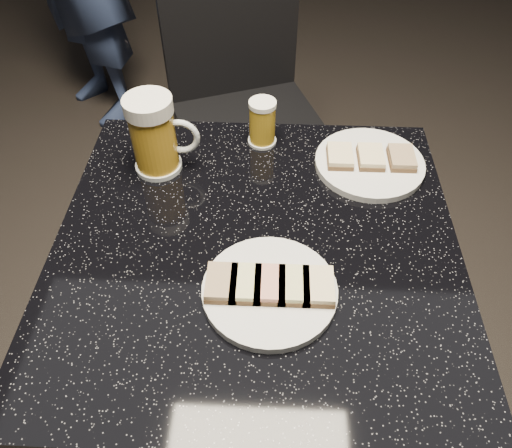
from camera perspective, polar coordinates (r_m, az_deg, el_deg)
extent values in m
plane|color=black|center=(1.51, 0.00, -21.15)|extent=(6.00, 6.00, 0.00)
cylinder|color=silver|center=(0.79, 1.56, -7.62)|extent=(0.21, 0.21, 0.01)
cylinder|color=silver|center=(1.03, 12.83, 6.77)|extent=(0.22, 0.22, 0.01)
cylinder|color=black|center=(1.50, 0.00, -20.97)|extent=(0.44, 0.44, 0.03)
cylinder|color=black|center=(1.17, 0.00, -14.38)|extent=(0.10, 0.10, 0.69)
cube|color=black|center=(0.87, 0.00, -2.91)|extent=(0.70, 0.70, 0.03)
cylinder|color=silver|center=(1.02, -11.04, 6.62)|extent=(0.09, 0.09, 0.01)
cylinder|color=gold|center=(0.98, -11.58, 9.51)|extent=(0.08, 0.08, 0.12)
cylinder|color=white|center=(0.94, -12.26, 13.08)|extent=(0.09, 0.09, 0.03)
torus|color=silver|center=(0.97, -8.67, 9.83)|extent=(0.08, 0.01, 0.08)
cylinder|color=silver|center=(1.07, 0.71, 9.52)|extent=(0.06, 0.06, 0.01)
cylinder|color=#B88C1E|center=(1.04, 0.73, 11.44)|extent=(0.05, 0.05, 0.08)
cylinder|color=white|center=(1.01, 0.75, 13.56)|extent=(0.06, 0.06, 0.01)
cube|color=black|center=(1.61, -0.55, 10.87)|extent=(0.56, 0.56, 0.04)
cylinder|color=black|center=(1.60, -4.74, -0.92)|extent=(0.03, 0.03, 0.43)
cylinder|color=black|center=(1.69, 7.37, 1.97)|extent=(0.03, 0.03, 0.43)
cylinder|color=black|center=(1.87, -7.66, 7.07)|extent=(0.03, 0.03, 0.43)
cylinder|color=black|center=(1.94, 3.06, 9.30)|extent=(0.03, 0.03, 0.43)
cube|color=black|center=(1.66, -2.86, 20.89)|extent=(0.42, 0.18, 0.43)
cube|color=#4C3521|center=(0.78, -3.92, -6.90)|extent=(0.05, 0.07, 0.01)
cube|color=#8C7251|center=(0.78, -3.96, -6.49)|extent=(0.05, 0.07, 0.01)
cube|color=#4C3521|center=(0.78, -1.18, -7.02)|extent=(0.05, 0.07, 0.01)
cube|color=#D1D184|center=(0.77, -1.19, -6.60)|extent=(0.05, 0.07, 0.01)
cube|color=#4C3521|center=(0.78, 1.58, -7.11)|extent=(0.05, 0.07, 0.01)
cube|color=tan|center=(0.77, 1.59, -6.70)|extent=(0.05, 0.07, 0.01)
cube|color=#4C3521|center=(0.78, 4.34, -7.19)|extent=(0.05, 0.07, 0.01)
cube|color=#D1D184|center=(0.77, 4.38, -6.78)|extent=(0.05, 0.07, 0.01)
cube|color=#4C3521|center=(0.79, 7.09, -7.26)|extent=(0.05, 0.07, 0.01)
cube|color=beige|center=(0.78, 7.15, -6.85)|extent=(0.05, 0.07, 0.01)
cube|color=#4C3521|center=(1.01, 9.54, 7.47)|extent=(0.05, 0.07, 0.01)
cube|color=beige|center=(1.00, 9.61, 7.88)|extent=(0.05, 0.07, 0.01)
cube|color=#4C3521|center=(1.02, 12.94, 7.28)|extent=(0.05, 0.07, 0.01)
cube|color=beige|center=(1.01, 13.03, 7.70)|extent=(0.05, 0.07, 0.01)
cube|color=#4C3521|center=(1.03, 16.27, 7.08)|extent=(0.05, 0.07, 0.01)
cube|color=#8C7251|center=(1.03, 16.38, 7.49)|extent=(0.05, 0.07, 0.01)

